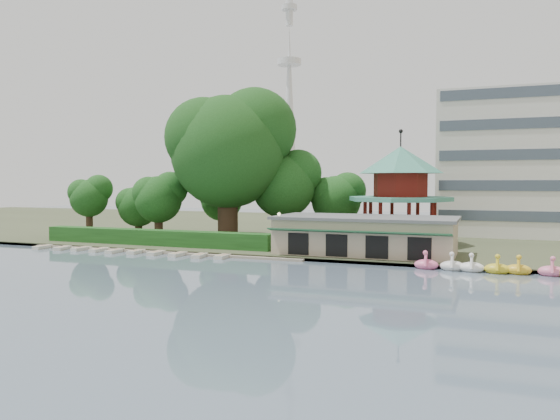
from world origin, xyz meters
The scene contains 13 objects.
ground_plane centered at (0.00, 0.00, 0.00)m, with size 220.00×220.00×0.00m, color slate.
shore centered at (0.00, 52.00, 0.20)m, with size 220.00×70.00×0.40m, color #424930.
embankment centered at (0.00, 17.30, 0.15)m, with size 220.00×0.60×0.30m, color gray.
dock centered at (-12.00, 17.20, 0.12)m, with size 34.00×1.60×0.24m, color gray.
boathouse centered at (10.00, 21.97, 2.37)m, with size 18.60×9.39×3.90m.
pavilion centered at (12.00, 32.00, 7.48)m, with size 12.40×12.40×13.50m.
broadcast_tower centered at (-42.00, 140.00, 33.98)m, with size 8.00×8.00×96.00m.
hedge centered at (-15.00, 20.50, 1.30)m, with size 30.00×2.00×1.80m, color #1D511B.
lamp_post centered at (1.50, 19.00, 3.34)m, with size 0.36×0.36×4.28m.
big_tree centered at (-8.81, 28.23, 12.60)m, with size 15.63×14.56×19.47m.
small_trees centered at (-10.22, 31.84, 6.42)m, with size 39.49×16.46×11.70m.
swan_boats centered at (22.74, 16.54, 0.40)m, with size 13.78×2.10×1.92m.
moored_rowboats centered at (-15.35, 15.80, 0.18)m, with size 24.68×2.75×0.36m.
Camera 1 is at (22.18, -34.01, 7.92)m, focal length 35.00 mm.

